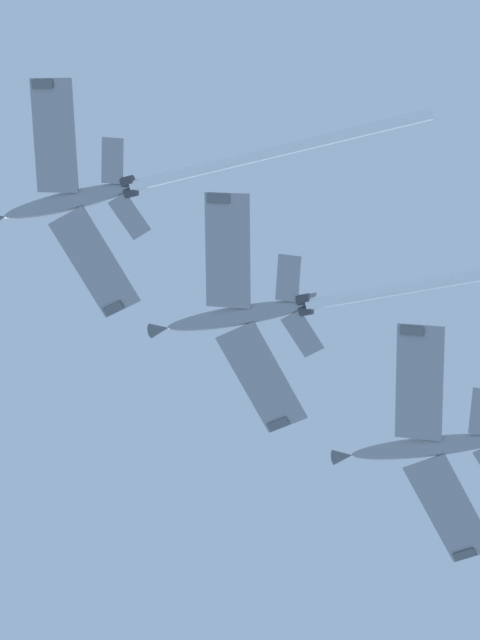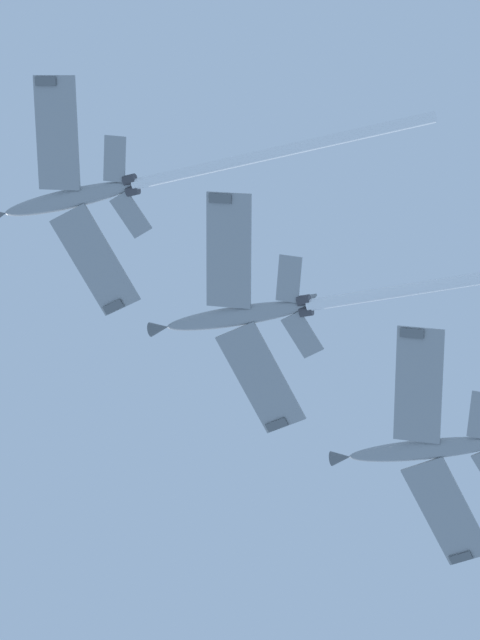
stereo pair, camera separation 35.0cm
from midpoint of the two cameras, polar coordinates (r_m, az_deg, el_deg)
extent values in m
ellipsoid|color=gray|center=(101.31, -7.84, 5.39)|extent=(7.09, 11.10, 5.19)
ellipsoid|color=black|center=(102.85, -8.69, 5.21)|extent=(2.29, 3.06, 1.76)
cube|color=gray|center=(100.41, -8.40, 8.34)|extent=(9.59, 5.66, 1.36)
cube|color=#595E60|center=(100.23, -8.94, 10.62)|extent=(1.12, 1.86, 0.70)
cube|color=gray|center=(101.55, -6.58, 2.64)|extent=(8.96, 8.66, 1.36)
cube|color=#595E60|center=(102.24, -5.72, 0.52)|extent=(1.70, 1.75, 0.70)
cube|color=gray|center=(98.78, -5.76, 7.27)|extent=(3.87, 2.40, 0.74)
cube|color=gray|center=(99.28, -4.98, 4.76)|extent=(3.74, 3.83, 0.74)
cube|color=#595E60|center=(100.34, -5.15, 6.16)|extent=(1.69, 2.87, 3.43)
cylinder|color=#38383D|center=(98.52, -5.06, 6.35)|extent=(1.28, 1.44, 1.08)
cylinder|color=#38383D|center=(98.62, -4.91, 5.85)|extent=(1.28, 1.44, 1.08)
cylinder|color=white|center=(93.85, 1.69, 7.71)|extent=(11.99, 20.84, 8.73)
ellipsoid|color=gray|center=(97.77, -0.09, 0.17)|extent=(6.90, 11.22, 5.02)
cone|color=#595E60|center=(100.38, -3.60, -0.43)|extent=(1.94, 2.23, 1.64)
ellipsoid|color=black|center=(99.08, -1.10, 0.09)|extent=(2.25, 3.07, 1.73)
cube|color=gray|center=(96.29, -0.46, 3.19)|extent=(9.57, 5.50, 1.31)
cube|color=#595E60|center=(95.63, -0.90, 5.58)|extent=(1.09, 1.86, 0.67)
cube|color=gray|center=(98.76, 1.10, -2.66)|extent=(9.04, 8.58, 1.31)
cube|color=#595E60|center=(100.01, 1.86, -4.79)|extent=(1.68, 1.77, 0.67)
cube|color=gray|center=(95.56, 2.33, 1.93)|extent=(3.84, 2.34, 0.71)
cube|color=gray|center=(96.64, 2.98, -0.63)|extent=(3.78, 3.80, 0.71)
cube|color=#595E60|center=(97.43, 2.76, 0.87)|extent=(1.62, 2.88, 3.41)
cylinder|color=#38383D|center=(95.63, 3.02, 0.95)|extent=(1.26, 1.43, 1.07)
cylinder|color=#38383D|center=(95.84, 3.15, 0.45)|extent=(1.26, 1.43, 1.07)
cylinder|color=white|center=(92.58, 10.61, 1.97)|extent=(12.16, 22.11, 8.79)
ellipsoid|color=gray|center=(97.49, 8.56, -5.77)|extent=(6.87, 11.16, 5.32)
cone|color=#595E60|center=(99.43, 4.83, -6.23)|extent=(1.95, 2.25, 1.67)
ellipsoid|color=black|center=(98.59, 7.45, -5.78)|extent=(2.25, 3.07, 1.79)
cube|color=gray|center=(95.39, 8.32, -2.85)|extent=(9.56, 5.48, 1.40)
cube|color=#595E60|center=(94.21, 7.98, -0.50)|extent=(1.09, 1.85, 0.72)
cube|color=gray|center=(99.26, 9.66, -8.51)|extent=(9.02, 8.56, 1.40)
cube|color=#595E60|center=(101.04, 10.33, -10.53)|extent=(1.68, 1.76, 0.72)
camera|label=1|loc=(0.18, 90.10, 0.41)|focal=69.91mm
camera|label=2|loc=(0.18, -89.90, -0.41)|focal=69.91mm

